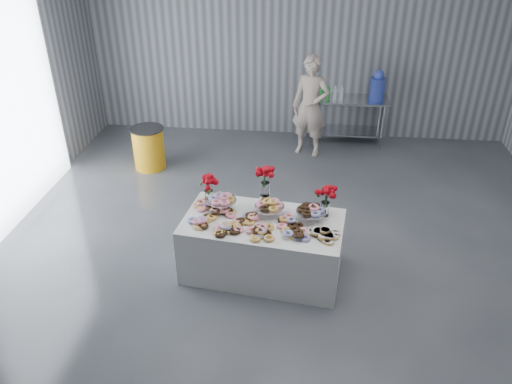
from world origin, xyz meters
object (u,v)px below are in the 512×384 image
at_px(display_table, 263,246).
at_px(person, 310,107).
at_px(prep_table, 347,113).
at_px(water_jug, 377,86).
at_px(trash_barrel, 149,148).

xyz_separation_m(display_table, person, (0.50, 3.54, 0.53)).
bearing_deg(prep_table, water_jug, -0.00).
xyz_separation_m(display_table, trash_barrel, (-2.24, 2.65, -0.00)).
bearing_deg(trash_barrel, person, 18.08).
xyz_separation_m(water_jug, trash_barrel, (-3.94, -1.43, -0.78)).
bearing_deg(display_table, water_jug, 67.32).
bearing_deg(display_table, person, 81.90).
xyz_separation_m(display_table, water_jug, (1.70, 4.08, 0.77)).
distance_m(display_table, trash_barrel, 3.47).
relative_size(display_table, water_jug, 3.43).
height_order(water_jug, person, person).
distance_m(water_jug, trash_barrel, 4.27).
bearing_deg(person, prep_table, 54.86).
bearing_deg(trash_barrel, prep_table, 22.52).
bearing_deg(prep_table, person, -142.72).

